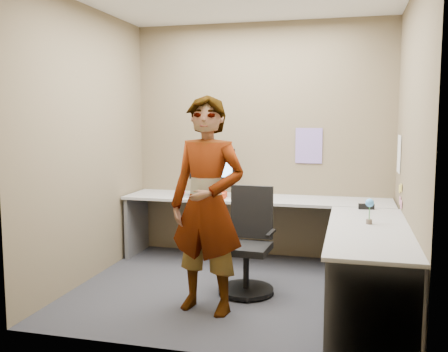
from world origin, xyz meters
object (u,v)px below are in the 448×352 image
(office_chair, at_px, (248,250))
(desk, at_px, (288,223))
(person, at_px, (207,205))
(monitor, at_px, (212,166))

(office_chair, bearing_deg, desk, 54.53)
(desk, relative_size, office_chair, 3.10)
(desk, xyz_separation_m, person, (-0.56, -0.92, 0.31))
(monitor, distance_m, person, 1.46)
(desk, xyz_separation_m, office_chair, (-0.32, -0.40, -0.19))
(monitor, distance_m, office_chair, 1.26)
(person, bearing_deg, monitor, 114.89)
(desk, relative_size, person, 1.66)
(office_chair, bearing_deg, monitor, 127.25)
(monitor, bearing_deg, desk, -33.97)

